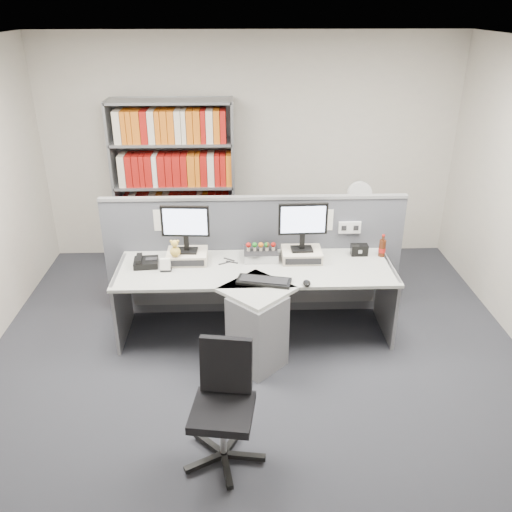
{
  "coord_description": "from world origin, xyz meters",
  "views": [
    {
      "loc": [
        -0.15,
        -3.67,
        2.98
      ],
      "look_at": [
        0.0,
        0.65,
        0.92
      ],
      "focal_mm": 37.62,
      "sensor_mm": 36.0,
      "label": 1
    }
  ],
  "objects_px": {
    "desk": "(256,304)",
    "shelving_unit": "(175,188)",
    "mouse": "(307,283)",
    "speaker": "(359,250)",
    "cola_bottle": "(382,248)",
    "desk_calendar": "(165,266)",
    "office_chair": "(224,400)",
    "monitor_left": "(185,225)",
    "desk_fan": "(359,197)",
    "desktop_pc": "(261,254)",
    "filing_cabinet": "(354,249)",
    "monitor_right": "(303,223)",
    "desk_phone": "(145,262)",
    "keyboard": "(264,281)"
  },
  "relations": [
    {
      "from": "monitor_left",
      "to": "shelving_unit",
      "type": "height_order",
      "value": "shelving_unit"
    },
    {
      "from": "filing_cabinet",
      "to": "desk_fan",
      "type": "distance_m",
      "value": 0.65
    },
    {
      "from": "mouse",
      "to": "cola_bottle",
      "type": "distance_m",
      "value": 0.99
    },
    {
      "from": "monitor_left",
      "to": "desktop_pc",
      "type": "bearing_deg",
      "value": 3.92
    },
    {
      "from": "cola_bottle",
      "to": "desk_fan",
      "type": "bearing_deg",
      "value": 92.6
    },
    {
      "from": "desk",
      "to": "desk_fan",
      "type": "distance_m",
      "value": 1.92
    },
    {
      "from": "shelving_unit",
      "to": "desk_phone",
      "type": "bearing_deg",
      "value": -94.98
    },
    {
      "from": "desk_phone",
      "to": "filing_cabinet",
      "type": "height_order",
      "value": "desk_phone"
    },
    {
      "from": "desk_calendar",
      "to": "desk_fan",
      "type": "distance_m",
      "value": 2.38
    },
    {
      "from": "desk_calendar",
      "to": "office_chair",
      "type": "height_order",
      "value": "office_chair"
    },
    {
      "from": "cola_bottle",
      "to": "office_chair",
      "type": "relative_size",
      "value": 0.26
    },
    {
      "from": "filing_cabinet",
      "to": "shelving_unit",
      "type": "bearing_deg",
      "value": 167.93
    },
    {
      "from": "mouse",
      "to": "desk_fan",
      "type": "height_order",
      "value": "desk_fan"
    },
    {
      "from": "desktop_pc",
      "to": "mouse",
      "type": "relative_size",
      "value": 3.0
    },
    {
      "from": "desk_phone",
      "to": "filing_cabinet",
      "type": "xyz_separation_m",
      "value": [
        2.24,
        1.1,
        -0.41
      ]
    },
    {
      "from": "monitor_left",
      "to": "shelving_unit",
      "type": "bearing_deg",
      "value": 99.73
    },
    {
      "from": "desk",
      "to": "desk_calendar",
      "type": "relative_size",
      "value": 21.0
    },
    {
      "from": "keyboard",
      "to": "office_chair",
      "type": "distance_m",
      "value": 1.33
    },
    {
      "from": "shelving_unit",
      "to": "filing_cabinet",
      "type": "height_order",
      "value": "shelving_unit"
    },
    {
      "from": "desk_phone",
      "to": "speaker",
      "type": "height_order",
      "value": "speaker"
    },
    {
      "from": "speaker",
      "to": "desk_fan",
      "type": "distance_m",
      "value": 0.97
    },
    {
      "from": "desk_phone",
      "to": "desk",
      "type": "bearing_deg",
      "value": -16.03
    },
    {
      "from": "monitor_right",
      "to": "desk_fan",
      "type": "height_order",
      "value": "monitor_right"
    },
    {
      "from": "monitor_left",
      "to": "desk_calendar",
      "type": "xyz_separation_m",
      "value": [
        -0.18,
        -0.2,
        -0.32
      ]
    },
    {
      "from": "mouse",
      "to": "cola_bottle",
      "type": "bearing_deg",
      "value": 35.39
    },
    {
      "from": "monitor_left",
      "to": "office_chair",
      "type": "distance_m",
      "value": 1.86
    },
    {
      "from": "shelving_unit",
      "to": "office_chair",
      "type": "bearing_deg",
      "value": -78.8
    },
    {
      "from": "cola_bottle",
      "to": "office_chair",
      "type": "distance_m",
      "value": 2.35
    },
    {
      "from": "monitor_left",
      "to": "monitor_right",
      "type": "relative_size",
      "value": 0.98
    },
    {
      "from": "monitor_left",
      "to": "mouse",
      "type": "height_order",
      "value": "monitor_left"
    },
    {
      "from": "monitor_left",
      "to": "mouse",
      "type": "bearing_deg",
      "value": -25.54
    },
    {
      "from": "monitor_right",
      "to": "desk",
      "type": "bearing_deg",
      "value": -139.64
    },
    {
      "from": "mouse",
      "to": "filing_cabinet",
      "type": "relative_size",
      "value": 0.15
    },
    {
      "from": "desk_phone",
      "to": "monitor_left",
      "type": "bearing_deg",
      "value": 12.55
    },
    {
      "from": "desk_fan",
      "to": "desk_calendar",
      "type": "bearing_deg",
      "value": -149.16
    },
    {
      "from": "cola_bottle",
      "to": "desk_phone",
      "type": "bearing_deg",
      "value": -176.58
    },
    {
      "from": "desk",
      "to": "shelving_unit",
      "type": "relative_size",
      "value": 1.3
    },
    {
      "from": "mouse",
      "to": "desk_fan",
      "type": "distance_m",
      "value": 1.73
    },
    {
      "from": "monitor_left",
      "to": "desk_fan",
      "type": "bearing_deg",
      "value": 28.78
    },
    {
      "from": "keyboard",
      "to": "desk_fan",
      "type": "xyz_separation_m",
      "value": [
        1.13,
        1.47,
        0.26
      ]
    },
    {
      "from": "monitor_left",
      "to": "office_chair",
      "type": "bearing_deg",
      "value": -77.56
    },
    {
      "from": "desk_fan",
      "to": "keyboard",
      "type": "bearing_deg",
      "value": -127.55
    },
    {
      "from": "office_chair",
      "to": "desk_fan",
      "type": "bearing_deg",
      "value": 61.71
    },
    {
      "from": "monitor_left",
      "to": "speaker",
      "type": "xyz_separation_m",
      "value": [
        1.68,
        0.08,
        -0.32
      ]
    },
    {
      "from": "shelving_unit",
      "to": "office_chair",
      "type": "relative_size",
      "value": 2.26
    },
    {
      "from": "monitor_right",
      "to": "desk_fan",
      "type": "distance_m",
      "value": 1.27
    },
    {
      "from": "desk",
      "to": "office_chair",
      "type": "relative_size",
      "value": 2.94
    },
    {
      "from": "desktop_pc",
      "to": "desk_fan",
      "type": "height_order",
      "value": "desk_fan"
    },
    {
      "from": "cola_bottle",
      "to": "monitor_right",
      "type": "bearing_deg",
      "value": -176.38
    },
    {
      "from": "mouse",
      "to": "speaker",
      "type": "height_order",
      "value": "speaker"
    }
  ]
}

